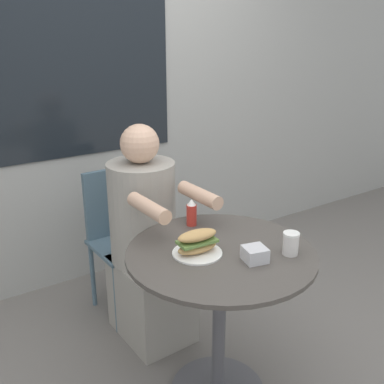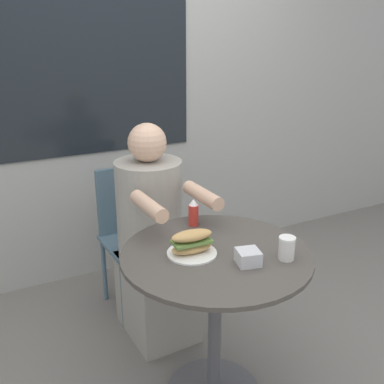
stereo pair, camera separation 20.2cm
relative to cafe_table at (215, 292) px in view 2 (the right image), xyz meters
The scene contains 8 objects.
storefront_wall 1.66m from the cafe_table, 90.20° to the left, with size 8.00×0.09×2.80m.
cafe_table is the anchor object (origin of this frame).
diner_chair 0.95m from the cafe_table, 92.88° to the left, with size 0.39×0.39×0.87m.
seated_diner 0.60m from the cafe_table, 94.13° to the left, with size 0.37×0.65×1.20m.
sandwich_on_plate 0.26m from the cafe_table, 161.24° to the left, with size 0.21×0.21×0.11m.
drink_cup 0.38m from the cafe_table, 39.28° to the right, with size 0.07×0.07×0.10m.
napkin_box 0.28m from the cafe_table, 66.94° to the right, with size 0.11×0.11×0.06m.
condiment_bottle 0.40m from the cafe_table, 81.28° to the left, with size 0.05×0.05×0.13m.
Camera 2 is at (-0.87, -1.46, 1.64)m, focal length 42.00 mm.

